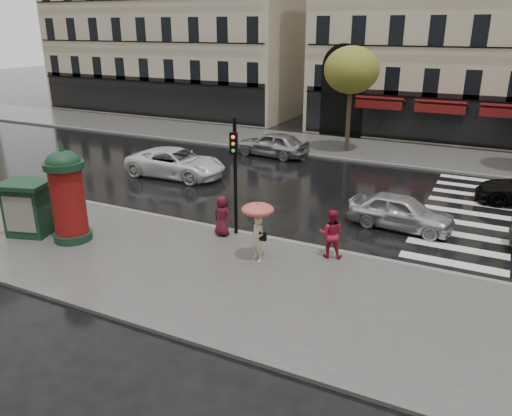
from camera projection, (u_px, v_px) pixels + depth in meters
The scene contains 16 objects.
ground at pixel (246, 276), 16.44m from camera, with size 160.00×160.00×0.00m, color black.
near_sidewalk at pixel (239, 281), 16.00m from camera, with size 90.00×7.00×0.12m, color #474744.
far_sidewalk at pixel (381, 152), 32.40m from camera, with size 90.00×6.00×0.12m, color #474744.
near_kerb at pixel (282, 241), 18.94m from camera, with size 90.00×0.25×0.14m, color slate.
far_kerb at pixel (369, 162), 29.88m from camera, with size 90.00×0.25×0.14m, color slate.
zebra_crossing at pixel (467, 212), 22.01m from camera, with size 3.60×11.75×0.01m, color silver.
tree_far_left at pixel (351, 70), 30.64m from camera, with size 3.40×3.40×6.64m.
woman_umbrella at pixel (258, 222), 16.80m from camera, with size 1.11×1.11×2.13m.
woman_red at pixel (331, 234), 17.25m from camera, with size 0.85×0.66×1.75m, color #AD1532.
man_burgundy at pixel (222, 216), 19.09m from camera, with size 0.77×0.50×1.58m, color #51101E.
morris_column at pixel (67, 193), 18.32m from camera, with size 1.45×1.45×3.89m.
traffic_light at pixel (235, 166), 18.51m from camera, with size 0.33×0.45×4.54m.
newsstand at pixel (28, 207), 19.11m from camera, with size 2.11×1.92×2.11m.
car_silver at pixel (401, 211), 20.11m from camera, with size 1.68×4.18×1.42m, color silver.
car_white at pixel (176, 163), 27.03m from camera, with size 2.53×5.48×1.52m, color white.
car_far_silver at pixel (272, 144), 31.26m from camera, with size 1.85×4.59×1.57m, color #9D9DA1.
Camera 1 is at (6.80, -12.99, 7.77)m, focal length 35.00 mm.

